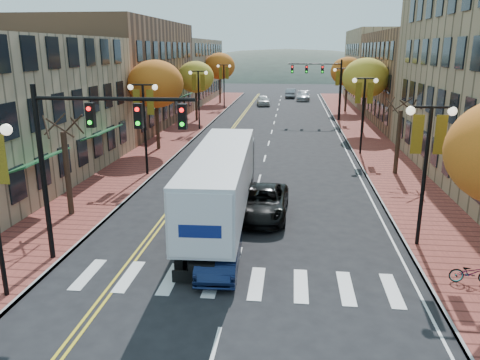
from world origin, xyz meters
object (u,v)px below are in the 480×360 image
(semi_truck, at_px, (223,176))
(black_suv, at_px, (262,202))
(navy_sedan, at_px, (220,251))
(bicycle, at_px, (471,273))

(semi_truck, bearing_deg, black_suv, 12.33)
(black_suv, bearing_deg, semi_truck, -164.30)
(navy_sedan, xyz_separation_m, bicycle, (9.14, -0.45, -0.16))
(black_suv, height_order, bicycle, black_suv)
(navy_sedan, bearing_deg, semi_truck, 93.65)
(semi_truck, xyz_separation_m, black_suv, (1.89, 0.48, -1.42))
(navy_sedan, height_order, black_suv, black_suv)
(semi_truck, distance_m, navy_sedan, 5.74)
(semi_truck, xyz_separation_m, bicycle, (9.78, -5.97, -1.63))
(semi_truck, relative_size, bicycle, 9.87)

